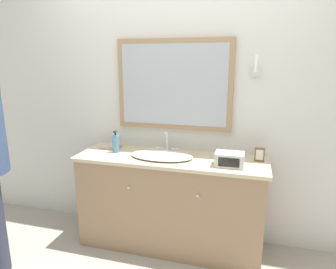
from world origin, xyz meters
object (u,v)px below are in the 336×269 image
object	(u,v)px
sink_basin	(162,155)
soap_bottle	(116,143)
picture_frame	(260,155)
appliance_box	(229,159)

from	to	relation	value
sink_basin	soap_bottle	bearing A→B (deg)	176.22
soap_bottle	picture_frame	world-z (taller)	soap_bottle
soap_bottle	picture_frame	distance (m)	1.25
sink_basin	appliance_box	bearing A→B (deg)	-6.90
sink_basin	soap_bottle	xyz separation A→B (m)	(-0.44, 0.03, 0.06)
sink_basin	picture_frame	xyz separation A→B (m)	(0.81, 0.10, 0.04)
appliance_box	picture_frame	distance (m)	0.29
soap_bottle	picture_frame	xyz separation A→B (m)	(1.25, 0.07, -0.02)
soap_bottle	appliance_box	bearing A→B (deg)	-5.55
sink_basin	soap_bottle	distance (m)	0.45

